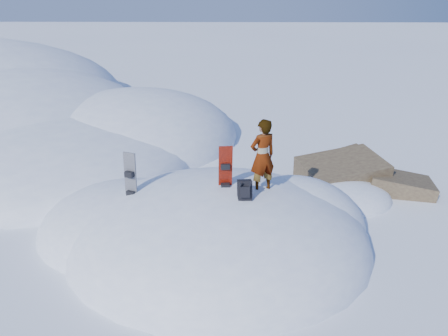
{
  "coord_description": "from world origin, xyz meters",
  "views": [
    {
      "loc": [
        0.28,
        -8.64,
        5.65
      ],
      "look_at": [
        0.12,
        0.3,
        1.81
      ],
      "focal_mm": 35.0,
      "sensor_mm": 36.0,
      "label": 1
    }
  ],
  "objects_px": {
    "snowboard_red": "(225,178)",
    "snowboard_dark": "(131,186)",
    "backpack": "(245,190)",
    "person": "(262,156)"
  },
  "relations": [
    {
      "from": "snowboard_red",
      "to": "snowboard_dark",
      "type": "bearing_deg",
      "value": 169.71
    },
    {
      "from": "snowboard_red",
      "to": "backpack",
      "type": "relative_size",
      "value": 3.23
    },
    {
      "from": "snowboard_red",
      "to": "backpack",
      "type": "height_order",
      "value": "snowboard_red"
    },
    {
      "from": "snowboard_dark",
      "to": "person",
      "type": "distance_m",
      "value": 3.03
    },
    {
      "from": "person",
      "to": "snowboard_red",
      "type": "bearing_deg",
      "value": -27.68
    },
    {
      "from": "backpack",
      "to": "person",
      "type": "distance_m",
      "value": 0.86
    },
    {
      "from": "backpack",
      "to": "snowboard_dark",
      "type": "bearing_deg",
      "value": 159.78
    },
    {
      "from": "snowboard_red",
      "to": "person",
      "type": "relative_size",
      "value": 0.96
    },
    {
      "from": "snowboard_red",
      "to": "backpack",
      "type": "xyz_separation_m",
      "value": [
        0.41,
        -0.52,
        -0.04
      ]
    },
    {
      "from": "person",
      "to": "snowboard_dark",
      "type": "bearing_deg",
      "value": -30.56
    }
  ]
}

